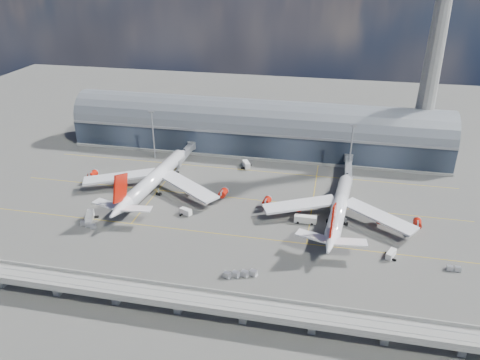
% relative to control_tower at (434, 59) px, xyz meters
% --- Properties ---
extents(ground, '(500.00, 500.00, 0.00)m').
position_rel_control_tower_xyz_m(ground, '(-85.00, -83.00, -51.64)').
color(ground, '#474744').
rests_on(ground, ground).
extents(taxi_lines, '(200.00, 80.12, 0.01)m').
position_rel_control_tower_xyz_m(taxi_lines, '(-85.00, -60.89, -51.63)').
color(taxi_lines, gold).
rests_on(taxi_lines, ground).
extents(terminal, '(200.00, 30.00, 28.00)m').
position_rel_control_tower_xyz_m(terminal, '(-85.00, -5.01, -40.30)').
color(terminal, '#1C242F').
rests_on(terminal, ground).
extents(control_tower, '(19.00, 19.00, 103.00)m').
position_rel_control_tower_xyz_m(control_tower, '(0.00, 0.00, 0.00)').
color(control_tower, gray).
rests_on(control_tower, ground).
extents(guideway, '(220.00, 8.50, 7.20)m').
position_rel_control_tower_xyz_m(guideway, '(-85.00, -138.00, -46.34)').
color(guideway, gray).
rests_on(guideway, ground).
extents(floodlight_mast_left, '(3.00, 0.70, 25.70)m').
position_rel_control_tower_xyz_m(floodlight_mast_left, '(-135.00, -28.00, -38.00)').
color(floodlight_mast_left, gray).
rests_on(floodlight_mast_left, ground).
extents(floodlight_mast_right, '(3.00, 0.70, 25.70)m').
position_rel_control_tower_xyz_m(floodlight_mast_right, '(-35.00, -28.00, -38.00)').
color(floodlight_mast_right, gray).
rests_on(floodlight_mast_right, ground).
extents(airliner_left, '(68.35, 71.84, 21.88)m').
position_rel_control_tower_xyz_m(airliner_left, '(-121.08, -65.51, -45.39)').
color(airliner_left, white).
rests_on(airliner_left, ground).
extents(airliner_right, '(63.52, 66.42, 21.06)m').
position_rel_control_tower_xyz_m(airliner_right, '(-39.02, -73.69, -46.18)').
color(airliner_right, white).
rests_on(airliner_right, ground).
extents(jet_bridge_left, '(4.40, 28.00, 7.25)m').
position_rel_control_tower_xyz_m(jet_bridge_left, '(-117.38, -29.88, -46.46)').
color(jet_bridge_left, gray).
rests_on(jet_bridge_left, ground).
extents(jet_bridge_right, '(4.40, 32.00, 7.25)m').
position_rel_control_tower_xyz_m(jet_bridge_right, '(-35.36, -31.82, -46.46)').
color(jet_bridge_right, gray).
rests_on(jet_bridge_right, ground).
extents(service_truck_0, '(5.28, 8.40, 3.31)m').
position_rel_control_tower_xyz_m(service_truck_0, '(-137.14, -94.25, -49.93)').
color(service_truck_0, silver).
rests_on(service_truck_0, ground).
extents(service_truck_1, '(5.38, 3.94, 2.84)m').
position_rel_control_tower_xyz_m(service_truck_1, '(-100.66, -81.76, -50.21)').
color(service_truck_1, silver).
rests_on(service_truck_1, ground).
extents(service_truck_2, '(8.81, 2.83, 3.18)m').
position_rel_control_tower_xyz_m(service_truck_2, '(-51.82, -78.01, -49.98)').
color(service_truck_2, silver).
rests_on(service_truck_2, ground).
extents(service_truck_3, '(4.17, 5.84, 2.64)m').
position_rel_control_tower_xyz_m(service_truck_3, '(-20.06, -95.56, -50.29)').
color(service_truck_3, silver).
rests_on(service_truck_3, ground).
extents(service_truck_4, '(3.79, 4.99, 2.63)m').
position_rel_control_tower_xyz_m(service_truck_4, '(-40.64, -64.27, -50.31)').
color(service_truck_4, silver).
rests_on(service_truck_4, ground).
extents(service_truck_5, '(5.18, 6.98, 3.17)m').
position_rel_control_tower_xyz_m(service_truck_5, '(-85.38, -30.13, -50.02)').
color(service_truck_5, silver).
rests_on(service_truck_5, ground).
extents(cargo_train_0, '(7.72, 3.42, 1.69)m').
position_rel_control_tower_xyz_m(cargo_train_0, '(-135.53, -98.81, -50.75)').
color(cargo_train_0, gray).
rests_on(cargo_train_0, ground).
extents(cargo_train_1, '(11.68, 5.42, 1.95)m').
position_rel_control_tower_xyz_m(cargo_train_1, '(-70.28, -117.20, -50.62)').
color(cargo_train_1, gray).
rests_on(cargo_train_1, ground).
extents(cargo_train_2, '(4.87, 1.57, 1.65)m').
position_rel_control_tower_xyz_m(cargo_train_2, '(0.39, -99.13, -50.77)').
color(cargo_train_2, gray).
rests_on(cargo_train_2, ground).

